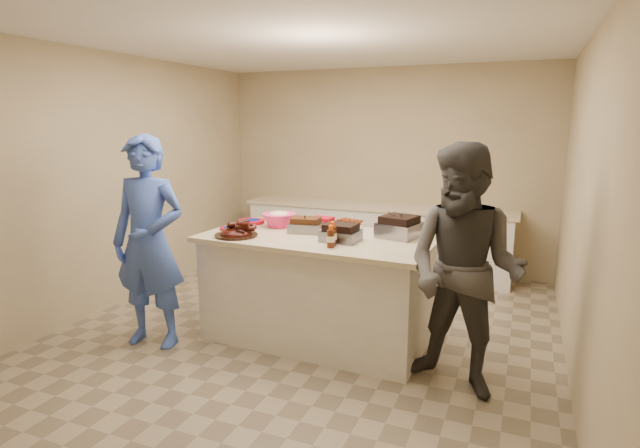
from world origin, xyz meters
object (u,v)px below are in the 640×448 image
at_px(guest_blue, 156,342).
at_px(guest_gray, 457,388).
at_px(island, 318,337).
at_px(rib_platter, 236,236).
at_px(coleslaw_bowl, 279,227).
at_px(bbq_bottle_b, 332,245).
at_px(roasting_pan, 399,237).
at_px(bbq_bottle_a, 331,248).
at_px(mustard_bottle, 319,230).
at_px(plastic_cup, 278,222).

relative_size(guest_blue, guest_gray, 1.02).
relative_size(island, rib_platter, 5.34).
distance_m(coleslaw_bowl, guest_gray, 2.18).
bearing_deg(bbq_bottle_b, rib_platter, -179.34).
xyz_separation_m(coleslaw_bowl, guest_blue, (-0.83, -0.89, -0.98)).
height_order(roasting_pan, coleslaw_bowl, coleslaw_bowl).
distance_m(bbq_bottle_a, guest_gray, 1.45).
height_order(rib_platter, bbq_bottle_a, bbq_bottle_a).
relative_size(mustard_bottle, guest_gray, 0.06).
bearing_deg(roasting_pan, guest_gray, -31.70).
height_order(coleslaw_bowl, guest_gray, coleslaw_bowl).
bearing_deg(plastic_cup, bbq_bottle_b, -39.36).
xyz_separation_m(island, guest_gray, (1.33, -0.43, 0.00)).
relative_size(island, guest_gray, 1.12).
height_order(rib_platter, guest_gray, rib_platter).
bearing_deg(roasting_pan, plastic_cup, -174.30).
height_order(mustard_bottle, plastic_cup, mustard_bottle).
relative_size(coleslaw_bowl, bbq_bottle_b, 1.63).
bearing_deg(guest_gray, mustard_bottle, 171.16).
bearing_deg(mustard_bottle, roasting_pan, -1.05).
xyz_separation_m(island, rib_platter, (-0.67, -0.29, 0.98)).
bearing_deg(island, guest_gray, -15.74).
xyz_separation_m(mustard_bottle, guest_gray, (1.42, -0.69, -0.98)).
bearing_deg(guest_gray, coleslaw_bowl, 177.07).
xyz_separation_m(island, coleslaw_bowl, (-0.51, 0.23, 0.98)).
distance_m(roasting_pan, coleslaw_bowl, 1.19).
bearing_deg(island, coleslaw_bowl, 158.07).
bearing_deg(guest_blue, rib_platter, 21.07).
bearing_deg(bbq_bottle_b, bbq_bottle_a, -79.84).
height_order(coleslaw_bowl, bbq_bottle_b, coleslaw_bowl).
height_order(island, bbq_bottle_b, bbq_bottle_b).
xyz_separation_m(island, plastic_cup, (-0.63, 0.44, 0.98)).
bearing_deg(bbq_bottle_b, mustard_bottle, 122.78).
distance_m(bbq_bottle_b, plastic_cup, 1.14).
height_order(rib_platter, bbq_bottle_b, bbq_bottle_b).
bearing_deg(coleslaw_bowl, mustard_bottle, 3.22).
bearing_deg(guest_blue, bbq_bottle_a, 2.95).
height_order(roasting_pan, bbq_bottle_b, bbq_bottle_b).
height_order(bbq_bottle_b, plastic_cup, bbq_bottle_b).
height_order(rib_platter, mustard_bottle, rib_platter).
bearing_deg(rib_platter, guest_gray, -4.08).
height_order(mustard_bottle, guest_gray, mustard_bottle).
xyz_separation_m(roasting_pan, guest_gray, (0.65, -0.67, -0.98)).
xyz_separation_m(coleslaw_bowl, plastic_cup, (-0.12, 0.21, 0.00)).
height_order(rib_platter, roasting_pan, rib_platter).
height_order(roasting_pan, mustard_bottle, roasting_pan).
height_order(island, guest_blue, island).
height_order(island, rib_platter, rib_platter).
relative_size(island, mustard_bottle, 18.91).
height_order(plastic_cup, guest_blue, plastic_cup).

